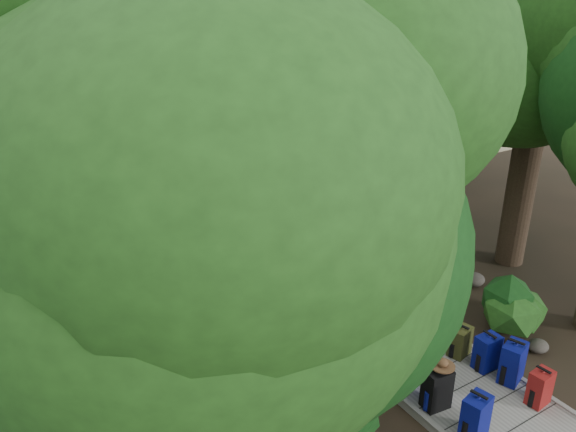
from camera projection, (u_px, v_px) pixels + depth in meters
ground at (329, 295)px, 11.51m from camera, size 120.00×120.00×0.00m
sand_beach at (111, 130)px, 24.01m from camera, size 40.00×22.00×0.02m
boardwalk at (303, 272)px, 12.27m from camera, size 2.00×12.00×0.12m
backpack_left_a at (476, 415)px, 7.65m from camera, size 0.45×0.36×0.74m
backpack_left_b at (437, 387)px, 8.20m from camera, size 0.42×0.32×0.72m
backpack_left_c at (404, 365)px, 8.57m from camera, size 0.50×0.40×0.83m
backpack_left_d at (363, 334)px, 9.60m from camera, size 0.36×0.28×0.50m
backpack_right_a at (540, 386)px, 8.29m from camera, size 0.37×0.28×0.62m
backpack_right_b at (513, 361)px, 8.74m from camera, size 0.48×0.40×0.74m
backpack_right_c at (487, 351)px, 9.05m from camera, size 0.39×0.28×0.66m
backpack_right_d at (460, 340)px, 9.39m from camera, size 0.43×0.35×0.57m
duffel_right_khaki at (433, 321)px, 10.03m from camera, size 0.68×0.78×0.44m
duffel_right_black at (401, 299)px, 10.69m from camera, size 0.49×0.76×0.47m
suitcase_on_boardwalk at (377, 352)px, 9.10m from camera, size 0.41×0.31×0.56m
lone_suitcase_on_sand at (192, 172)px, 17.88m from camera, size 0.39×0.25×0.59m
hat_brown at (443, 363)px, 8.06m from camera, size 0.37×0.37×0.11m
hat_white at (410, 341)px, 8.36m from camera, size 0.35×0.35×0.12m
kayak at (55, 184)px, 17.10m from camera, size 1.88×3.61×0.35m
sun_lounger at (245, 142)px, 21.13m from camera, size 0.86×1.86×0.58m
tree_right_b at (542, 66)px, 11.19m from camera, size 4.90×4.90×8.75m
tree_right_c at (395, 44)px, 13.04m from camera, size 5.28×5.28×9.15m
tree_right_e at (300, 20)px, 16.88m from camera, size 5.38×5.38×9.69m
tree_right_f at (319, 10)px, 20.77m from camera, size 5.52×5.52×9.85m
tree_left_a at (271, 281)px, 5.05m from camera, size 4.17×4.17×6.95m
tree_left_b at (40, 64)px, 7.24m from camera, size 5.51×5.51×9.92m
tree_left_c at (98, 128)px, 10.20m from camera, size 4.01×4.01×6.97m
tree_back_a at (60, 37)px, 20.94m from camera, size 4.59×4.59×7.94m
tree_back_b at (148, 17)px, 23.14m from camera, size 5.06×5.06×9.04m
tree_back_c at (211, 14)px, 24.63m from camera, size 5.04×5.04×9.08m
palm_right_a at (290, 55)px, 15.95m from camera, size 4.69×4.69×7.99m
palm_right_b at (262, 26)px, 20.29m from camera, size 4.57×4.57×8.84m
palm_right_c at (184, 56)px, 21.58m from camera, size 4.07×4.07×6.48m
palm_left_a at (3, 102)px, 12.78m from camera, size 4.26×4.26×6.78m
rock_left_b at (280, 396)px, 8.59m from camera, size 0.34×0.31×0.19m
rock_left_c at (262, 292)px, 11.37m from camera, size 0.49×0.44×0.27m
rock_left_d at (188, 266)px, 12.47m from camera, size 0.34×0.31×0.19m
rock_right_a at (538, 346)px, 9.74m from camera, size 0.38×0.34×0.21m
rock_right_b at (474, 279)px, 11.83m from camera, size 0.48×0.43×0.26m
rock_right_c at (345, 237)px, 13.89m from camera, size 0.36×0.32×0.20m
shrub_left_a at (332, 411)px, 7.71m from camera, size 1.12×1.12×1.01m
shrub_left_b at (202, 286)px, 11.10m from camera, size 0.84×0.84×0.75m
shrub_left_c at (135, 229)px, 13.39m from camera, size 1.05×1.05×0.95m
shrub_right_a at (512, 306)px, 10.18m from camera, size 1.11×1.11×1.00m
shrub_right_b at (370, 206)px, 14.45m from camera, size 1.31×1.31×1.17m
shrub_right_c at (285, 188)px, 16.40m from camera, size 0.73×0.73×0.65m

